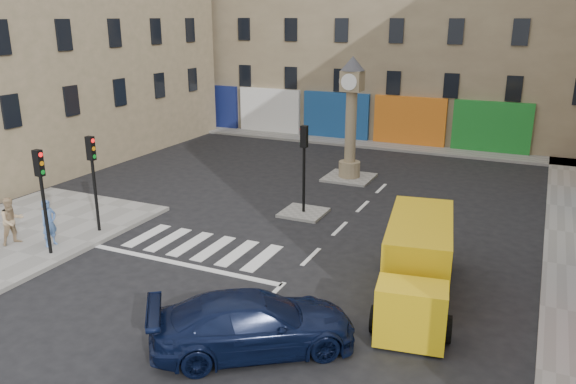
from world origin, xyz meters
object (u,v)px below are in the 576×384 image
Objects in this scene: clock_pillar at (351,111)px; yellow_van at (417,262)px; traffic_light_left_far at (93,169)px; navy_sedan at (253,323)px; pedestrian_tan at (12,221)px; traffic_light_left_near at (42,185)px; pedestrian_blue at (49,223)px; traffic_light_island at (304,155)px.

yellow_van is (5.95, -11.31, -2.45)m from clock_pillar.
traffic_light_left_far is 10.38m from navy_sedan.
traffic_light_left_far is 3.36m from pedestrian_tan.
traffic_light_left_far is at bearing 90.00° from traffic_light_left_near.
traffic_light_left_near reaches higher than pedestrian_tan.
navy_sedan is 11.23m from pedestrian_tan.
pedestrian_blue is (-0.49, 0.52, -1.61)m from traffic_light_left_near.
yellow_van is (12.25, 0.09, -1.52)m from traffic_light_left_far.
navy_sedan is 5.52m from yellow_van.
pedestrian_blue reaches higher than navy_sedan.
traffic_light_island reaches higher than pedestrian_blue.
yellow_van is 3.65× the size of pedestrian_blue.
traffic_light_island is 10.08m from pedestrian_blue.
clock_pillar reaches higher than pedestrian_tan.
traffic_light_left_far reaches higher than pedestrian_blue.
traffic_light_island reaches higher than yellow_van.
traffic_light_left_far is 2.11× the size of pedestrian_tan.
clock_pillar is 16.37m from navy_sedan.
clock_pillar is (6.30, 11.40, 0.93)m from traffic_light_left_far.
clock_pillar is at bearing -14.05° from pedestrian_tan.
clock_pillar is at bearing -25.63° from pedestrian_blue.
traffic_light_island is (6.30, 7.80, -0.03)m from traffic_light_left_near.
yellow_van is at bearing 11.46° from traffic_light_left_near.
traffic_light_left_near is 2.11× the size of pedestrian_tan.
traffic_light_left_far reaches higher than navy_sedan.
pedestrian_blue is 0.99× the size of pedestrian_tan.
clock_pillar is 0.97× the size of yellow_van.
clock_pillar is 13.01m from yellow_van.
pedestrian_tan is at bearing -128.59° from traffic_light_left_far.
pedestrian_blue is at bearing 133.66° from traffic_light_left_near.
pedestrian_blue is at bearing -55.68° from pedestrian_tan.
traffic_light_left_near is 2.40m from traffic_light_left_far.
traffic_light_island is 0.59× the size of yellow_van.
traffic_light_island is at bearing 40.60° from traffic_light_left_far.
traffic_light_left_far reaches higher than yellow_van.
traffic_light_left_far is at bearing -13.21° from pedestrian_blue.
traffic_light_island is 11.33m from pedestrian_tan.
traffic_light_left_near is 1.76m from pedestrian_blue.
pedestrian_blue is (-12.75, -1.97, -0.09)m from yellow_van.
traffic_light_left_near is 15.19m from clock_pillar.
yellow_van is (12.25, 2.49, -1.52)m from traffic_light_left_near.
navy_sedan is at bearing -12.76° from traffic_light_left_near.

